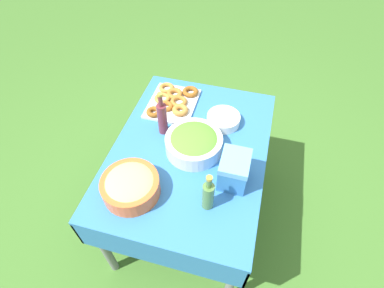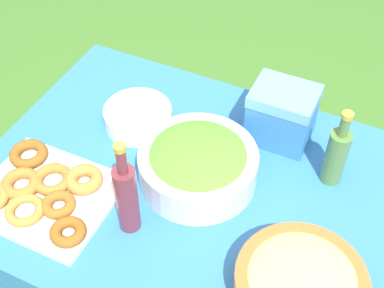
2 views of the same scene
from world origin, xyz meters
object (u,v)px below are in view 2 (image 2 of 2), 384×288
donut_platter (43,192)px  wine_bottle (127,196)px  olive_oil_bottle (336,155)px  salad_bowl (199,164)px  cooler_box (282,115)px  plate_stack (138,117)px  pasta_bowl (300,286)px

donut_platter → wine_bottle: bearing=4.6°
donut_platter → olive_oil_bottle: bearing=30.1°
salad_bowl → cooler_box: 0.29m
plate_stack → olive_oil_bottle: bearing=3.6°
salad_bowl → wine_bottle: (-0.09, -0.22, 0.05)m
salad_bowl → donut_platter: bearing=-146.0°
pasta_bowl → donut_platter: pasta_bowl is taller
donut_platter → wine_bottle: 0.27m
pasta_bowl → donut_platter: bearing=-180.0°
wine_bottle → cooler_box: (0.24, 0.47, -0.03)m
donut_platter → pasta_bowl: bearing=0.0°
pasta_bowl → wine_bottle: 0.46m
cooler_box → donut_platter: bearing=-135.5°
plate_stack → wine_bottle: bearing=-64.0°
wine_bottle → cooler_box: wine_bottle is taller
pasta_bowl → cooler_box: cooler_box is taller
plate_stack → cooler_box: 0.43m
salad_bowl → cooler_box: (0.15, 0.25, 0.03)m
pasta_bowl → donut_platter: (-0.71, -0.00, -0.04)m
donut_platter → cooler_box: bearing=44.5°
pasta_bowl → donut_platter: size_ratio=0.75×
olive_oil_bottle → wine_bottle: wine_bottle is taller
olive_oil_bottle → cooler_box: size_ratio=1.36×
donut_platter → plate_stack: 0.37m
salad_bowl → wine_bottle: size_ratio=1.09×
olive_oil_bottle → wine_bottle: (-0.43, -0.37, 0.02)m
donut_platter → wine_bottle: wine_bottle is taller
wine_bottle → salad_bowl: bearing=66.4°
wine_bottle → plate_stack: bearing=116.0°
donut_platter → olive_oil_bottle: 0.79m
donut_platter → cooler_box: cooler_box is taller
plate_stack → pasta_bowl: bearing=-30.1°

